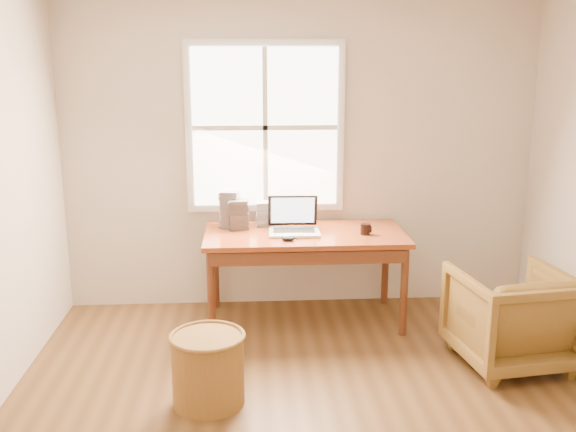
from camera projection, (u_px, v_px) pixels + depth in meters
name	position (u px, v px, depth m)	size (l,w,h in m)	color
room_shell	(329.00, 209.00, 3.41)	(4.04, 4.54, 2.64)	brown
desk	(305.00, 235.00, 5.14)	(1.60, 0.80, 0.04)	brown
armchair	(511.00, 317.00, 4.47)	(0.74, 0.76, 0.69)	brown
wicker_stool	(208.00, 370.00, 3.97)	(0.45, 0.45, 0.45)	brown
laptop	(294.00, 216.00, 5.05)	(0.40, 0.42, 0.30)	silver
mouse	(288.00, 239.00, 4.89)	(0.10, 0.06, 0.03)	black
coffee_mug	(365.00, 229.00, 5.07)	(0.08, 0.08, 0.09)	black
cd_stack_a	(230.00, 209.00, 5.29)	(0.15, 0.13, 0.29)	silver
cd_stack_b	(238.00, 215.00, 5.22)	(0.15, 0.14, 0.24)	#232327
cd_stack_c	(230.00, 209.00, 5.27)	(0.13, 0.12, 0.30)	#9899A5
cd_stack_d	(266.00, 214.00, 5.34)	(0.16, 0.14, 0.20)	silver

